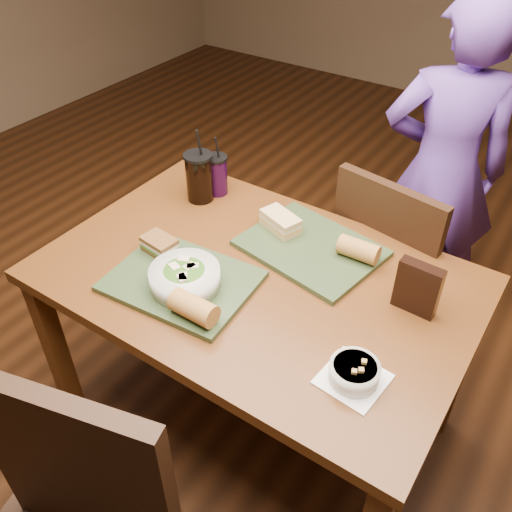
# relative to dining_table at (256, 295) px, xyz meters

# --- Properties ---
(ground) EXTENTS (6.00, 6.00, 0.00)m
(ground) POSITION_rel_dining_table_xyz_m (0.00, 0.00, -0.66)
(ground) COLOR #381C0B
(ground) RESTS_ON ground
(dining_table) EXTENTS (1.30, 0.85, 0.75)m
(dining_table) POSITION_rel_dining_table_xyz_m (0.00, 0.00, 0.00)
(dining_table) COLOR #542D10
(dining_table) RESTS_ON ground
(chair_far) EXTENTS (0.46, 0.46, 0.93)m
(chair_far) POSITION_rel_dining_table_xyz_m (0.24, 0.53, -0.14)
(chair_far) COLOR black
(chair_far) RESTS_ON ground
(diner) EXTENTS (0.61, 0.52, 1.43)m
(diner) POSITION_rel_dining_table_xyz_m (0.25, 0.99, 0.05)
(diner) COLOR #61399E
(diner) RESTS_ON ground
(tray_near) EXTENTS (0.44, 0.35, 0.02)m
(tray_near) POSITION_rel_dining_table_xyz_m (-0.16, -0.16, 0.10)
(tray_near) COLOR #2B3B1F
(tray_near) RESTS_ON dining_table
(tray_far) EXTENTS (0.47, 0.38, 0.02)m
(tray_far) POSITION_rel_dining_table_xyz_m (0.08, 0.20, 0.10)
(tray_far) COLOR #2B3B1F
(tray_far) RESTS_ON dining_table
(salad_bowl) EXTENTS (0.21, 0.21, 0.07)m
(salad_bowl) POSITION_rel_dining_table_xyz_m (-0.13, -0.18, 0.14)
(salad_bowl) COLOR silver
(salad_bowl) RESTS_ON tray_near
(soup_bowl) EXTENTS (0.17, 0.17, 0.06)m
(soup_bowl) POSITION_rel_dining_table_xyz_m (0.43, -0.20, 0.12)
(soup_bowl) COLOR white
(soup_bowl) RESTS_ON dining_table
(sandwich_near) EXTENTS (0.12, 0.09, 0.05)m
(sandwich_near) POSITION_rel_dining_table_xyz_m (-0.30, -0.10, 0.13)
(sandwich_near) COLOR #593819
(sandwich_near) RESTS_ON tray_near
(sandwich_far) EXTENTS (0.15, 0.12, 0.05)m
(sandwich_far) POSITION_rel_dining_table_xyz_m (-0.05, 0.22, 0.14)
(sandwich_far) COLOR tan
(sandwich_far) RESTS_ON tray_far
(baguette_near) EXTENTS (0.14, 0.07, 0.07)m
(baguette_near) POSITION_rel_dining_table_xyz_m (-0.03, -0.26, 0.14)
(baguette_near) COLOR #AD7533
(baguette_near) RESTS_ON tray_near
(baguette_far) EXTENTS (0.13, 0.07, 0.06)m
(baguette_far) POSITION_rel_dining_table_xyz_m (0.23, 0.22, 0.14)
(baguette_far) COLOR #AD7533
(baguette_far) RESTS_ON tray_far
(cup_cola) EXTENTS (0.10, 0.10, 0.28)m
(cup_cola) POSITION_rel_dining_table_xyz_m (-0.41, 0.24, 0.18)
(cup_cola) COLOR black
(cup_cola) RESTS_ON dining_table
(cup_berry) EXTENTS (0.08, 0.08, 0.23)m
(cup_berry) POSITION_rel_dining_table_xyz_m (-0.38, 0.31, 0.17)
(cup_berry) COLOR black
(cup_berry) RESTS_ON dining_table
(chip_bag) EXTENTS (0.12, 0.04, 0.16)m
(chip_bag) POSITION_rel_dining_table_xyz_m (0.45, 0.12, 0.17)
(chip_bag) COLOR black
(chip_bag) RESTS_ON dining_table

